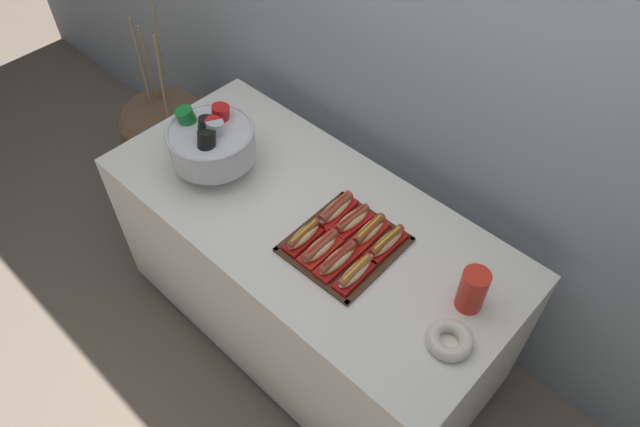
{
  "coord_description": "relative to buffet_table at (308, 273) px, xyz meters",
  "views": [
    {
      "loc": [
        0.97,
        -0.96,
        2.31
      ],
      "look_at": [
        0.08,
        -0.01,
        0.84
      ],
      "focal_mm": 32.34,
      "sensor_mm": 36.0,
      "label": 1
    }
  ],
  "objects": [
    {
      "name": "ground_plane",
      "position": [
        0.0,
        0.0,
        -0.41
      ],
      "size": [
        10.0,
        10.0,
        0.0
      ],
      "primitive_type": "plane",
      "color": "#7A6B5B"
    },
    {
      "name": "back_wall",
      "position": [
        0.0,
        0.53,
        0.89
      ],
      "size": [
        6.0,
        0.1,
        2.6
      ],
      "primitive_type": "cube",
      "color": "#9EA8B2",
      "rests_on": "ground_plane"
    },
    {
      "name": "serving_tray",
      "position": [
        0.2,
        -0.02,
        0.37
      ],
      "size": [
        0.34,
        0.37,
        0.01
      ],
      "color": "#472B19",
      "rests_on": "buffet_table"
    },
    {
      "name": "hot_dog_7",
      "position": [
        0.31,
        0.07,
        0.4
      ],
      "size": [
        0.06,
        0.18,
        0.06
      ],
      "color": "#B21414",
      "rests_on": "serving_tray"
    },
    {
      "name": "hot_dog_3",
      "position": [
        0.31,
        -0.1,
        0.4
      ],
      "size": [
        0.06,
        0.17,
        0.06
      ],
      "color": "#B21414",
      "rests_on": "serving_tray"
    },
    {
      "name": "cup_stack",
      "position": [
        0.63,
        0.07,
        0.45
      ],
      "size": [
        0.09,
        0.09,
        0.16
      ],
      "color": "red",
      "rests_on": "buffet_table"
    },
    {
      "name": "hot_dog_4",
      "position": [
        0.08,
        0.06,
        0.4
      ],
      "size": [
        0.08,
        0.19,
        0.06
      ],
      "color": "red",
      "rests_on": "serving_tray"
    },
    {
      "name": "donut",
      "position": [
        0.67,
        -0.08,
        0.39
      ],
      "size": [
        0.14,
        0.14,
        0.04
      ],
      "color": "silver",
      "rests_on": "buffet_table"
    },
    {
      "name": "buffet_table",
      "position": [
        0.0,
        0.0,
        0.0
      ],
      "size": [
        1.59,
        0.74,
        0.77
      ],
      "color": "white",
      "rests_on": "ground_plane"
    },
    {
      "name": "punch_bowl",
      "position": [
        -0.41,
        -0.07,
        0.5
      ],
      "size": [
        0.33,
        0.33,
        0.25
      ],
      "color": "silver",
      "rests_on": "buffet_table"
    },
    {
      "name": "hot_dog_0",
      "position": [
        0.09,
        -0.1,
        0.4
      ],
      "size": [
        0.07,
        0.16,
        0.06
      ],
      "color": "#B21414",
      "rests_on": "serving_tray"
    },
    {
      "name": "floor_vase",
      "position": [
        -1.11,
        0.12,
        -0.13
      ],
      "size": [
        0.52,
        0.52,
        1.16
      ],
      "color": "brown",
      "rests_on": "ground_plane"
    },
    {
      "name": "hot_dog_6",
      "position": [
        0.23,
        0.06,
        0.4
      ],
      "size": [
        0.07,
        0.17,
        0.06
      ],
      "color": "red",
      "rests_on": "serving_tray"
    },
    {
      "name": "hot_dog_2",
      "position": [
        0.24,
        -0.1,
        0.4
      ],
      "size": [
        0.06,
        0.17,
        0.06
      ],
      "color": "red",
      "rests_on": "serving_tray"
    },
    {
      "name": "hot_dog_1",
      "position": [
        0.16,
        -0.1,
        0.4
      ],
      "size": [
        0.07,
        0.17,
        0.06
      ],
      "color": "red",
      "rests_on": "serving_tray"
    },
    {
      "name": "hot_dog_5",
      "position": [
        0.16,
        0.06,
        0.4
      ],
      "size": [
        0.07,
        0.16,
        0.06
      ],
      "color": "red",
      "rests_on": "serving_tray"
    }
  ]
}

